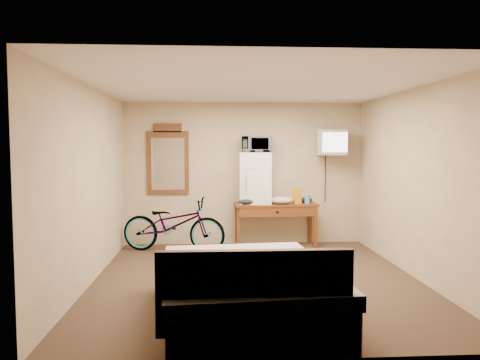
{
  "coord_description": "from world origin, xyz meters",
  "views": [
    {
      "loc": [
        -0.58,
        -5.95,
        1.73
      ],
      "look_at": [
        -0.16,
        0.88,
        1.24
      ],
      "focal_mm": 35.0,
      "sensor_mm": 36.0,
      "label": 1
    }
  ],
  "objects": [
    {
      "name": "cloth_cream",
      "position": [
        0.62,
        1.94,
        0.81
      ],
      "size": [
        0.4,
        0.31,
        0.12
      ],
      "primitive_type": "ellipsoid",
      "color": "beige",
      "rests_on": "desk"
    },
    {
      "name": "desk",
      "position": [
        0.53,
        2.0,
        0.64
      ],
      "size": [
        1.43,
        0.58,
        0.75
      ],
      "color": "brown",
      "rests_on": "floor"
    },
    {
      "name": "bed",
      "position": [
        -0.23,
        -1.37,
        0.29
      ],
      "size": [
        1.81,
        2.3,
        0.9
      ],
      "color": "brown",
      "rests_on": "floor"
    },
    {
      "name": "microwave",
      "position": [
        0.2,
        2.06,
        1.77
      ],
      "size": [
        0.53,
        0.38,
        0.28
      ],
      "primitive_type": "imported",
      "rotation": [
        0.0,
        0.0,
        -0.08
      ],
      "color": "white",
      "rests_on": "mini_fridge"
    },
    {
      "name": "cloth_dark_a",
      "position": [
        0.02,
        1.88,
        0.8
      ],
      "size": [
        0.28,
        0.21,
        0.1
      ],
      "primitive_type": "ellipsoid",
      "color": "black",
      "rests_on": "desk"
    },
    {
      "name": "bicycle",
      "position": [
        -1.2,
        1.71,
        0.45
      ],
      "size": [
        1.82,
        0.97,
        0.91
      ],
      "primitive_type": "imported",
      "rotation": [
        0.0,
        0.0,
        1.35
      ],
      "color": "black",
      "rests_on": "floor"
    },
    {
      "name": "blue_cup",
      "position": [
        1.07,
        1.95,
        0.83
      ],
      "size": [
        0.09,
        0.09,
        0.15
      ],
      "primitive_type": "cylinder",
      "color": "#4692EE",
      "rests_on": "desk"
    },
    {
      "name": "snack_bag",
      "position": [
        0.9,
        1.98,
        0.88
      ],
      "size": [
        0.14,
        0.1,
        0.26
      ],
      "primitive_type": "cube",
      "rotation": [
        0.0,
        0.0,
        0.22
      ],
      "color": "orange",
      "rests_on": "desk"
    },
    {
      "name": "mini_fridge",
      "position": [
        0.2,
        2.05,
        1.19
      ],
      "size": [
        0.61,
        0.59,
        0.88
      ],
      "color": "white",
      "rests_on": "desk"
    },
    {
      "name": "crt_television",
      "position": [
        1.5,
        2.02,
        1.8
      ],
      "size": [
        0.57,
        0.63,
        0.44
      ],
      "color": "black",
      "rests_on": "room"
    },
    {
      "name": "cloth_dark_b",
      "position": [
        1.08,
        2.06,
        0.8
      ],
      "size": [
        0.21,
        0.18,
        0.1
      ],
      "primitive_type": "ellipsoid",
      "color": "black",
      "rests_on": "desk"
    },
    {
      "name": "room",
      "position": [
        -0.0,
        0.0,
        1.25
      ],
      "size": [
        4.6,
        4.64,
        2.5
      ],
      "color": "#3D281E",
      "rests_on": "ground"
    },
    {
      "name": "wall_mirror",
      "position": [
        -1.33,
        2.27,
        1.49
      ],
      "size": [
        0.73,
        0.04,
        1.23
      ],
      "color": "brown",
      "rests_on": "room"
    }
  ]
}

